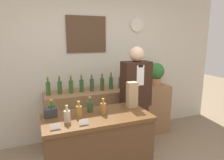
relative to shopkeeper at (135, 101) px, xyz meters
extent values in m
cube|color=beige|center=(-0.42, 0.83, 0.53)|extent=(5.20, 0.06, 2.70)
cube|color=#4A3321|center=(-0.54, 0.79, 1.01)|extent=(0.68, 0.02, 0.60)
cylinder|color=beige|center=(0.42, 0.78, 1.19)|extent=(0.25, 0.03, 0.25)
cube|color=#8E6642|center=(-0.20, 0.53, -0.37)|extent=(2.22, 0.48, 0.90)
cube|color=#4C331E|center=(-0.80, -0.62, -0.37)|extent=(1.13, 0.54, 0.90)
cube|color=#543419|center=(-0.80, -0.62, 0.10)|extent=(1.16, 0.57, 0.04)
cube|color=#331E14|center=(0.00, 0.00, -0.44)|extent=(0.32, 0.25, 0.76)
cube|color=#331E14|center=(0.00, 0.00, 0.28)|extent=(0.42, 0.25, 0.67)
cube|color=white|center=(0.00, -0.13, 0.42)|extent=(0.12, 0.01, 0.29)
cube|color=black|center=(0.00, -0.13, 0.56)|extent=(0.07, 0.01, 0.03)
sphere|color=#DBB293|center=(0.00, 0.00, 0.72)|extent=(0.22, 0.22, 0.22)
cylinder|color=#B27047|center=(0.72, 0.56, 0.14)|extent=(0.20, 0.20, 0.12)
sphere|color=#2D6B2D|center=(0.72, 0.56, 0.34)|extent=(0.31, 0.31, 0.31)
cube|color=tan|center=(-0.33, -0.51, 0.28)|extent=(0.12, 0.10, 0.31)
cube|color=white|center=(-1.26, -0.80, 0.15)|extent=(0.09, 0.02, 0.06)
cube|color=white|center=(-0.99, -0.80, 0.15)|extent=(0.09, 0.02, 0.06)
cube|color=#2D2D33|center=(-1.27, -0.47, 0.17)|extent=(0.13, 0.11, 0.09)
cylinder|color=#2A501F|center=(-1.26, -0.43, 0.18)|extent=(0.07, 0.07, 0.12)
cylinder|color=#2A501F|center=(-1.26, -0.43, 0.26)|extent=(0.03, 0.03, 0.04)
cylinder|color=#B29933|center=(-1.26, -0.43, 0.29)|extent=(0.03, 0.03, 0.01)
cylinder|color=tan|center=(-1.13, -0.68, 0.18)|extent=(0.07, 0.07, 0.12)
cylinder|color=tan|center=(-1.13, -0.68, 0.26)|extent=(0.03, 0.03, 0.04)
cylinder|color=#B29933|center=(-1.13, -0.68, 0.29)|extent=(0.03, 0.03, 0.01)
cylinder|color=olive|center=(-0.99, -0.59, 0.18)|extent=(0.07, 0.07, 0.12)
cylinder|color=olive|center=(-0.99, -0.59, 0.26)|extent=(0.03, 0.03, 0.04)
cylinder|color=#B29933|center=(-0.99, -0.59, 0.29)|extent=(0.03, 0.03, 0.01)
cylinder|color=#2E4A27|center=(-0.84, -0.48, 0.18)|extent=(0.07, 0.07, 0.12)
cylinder|color=#2E4A27|center=(-0.84, -0.48, 0.26)|extent=(0.03, 0.03, 0.04)
cylinder|color=#B29933|center=(-0.84, -0.48, 0.29)|extent=(0.03, 0.03, 0.01)
cylinder|color=#9D6B30|center=(-0.72, -0.59, 0.18)|extent=(0.07, 0.07, 0.12)
cylinder|color=#9D6B30|center=(-0.72, -0.59, 0.26)|extent=(0.03, 0.03, 0.04)
cylinder|color=#B29933|center=(-0.72, -0.59, 0.29)|extent=(0.03, 0.03, 0.01)
cylinder|color=#335822|center=(-1.22, 0.54, 0.18)|extent=(0.07, 0.07, 0.20)
cylinder|color=#335822|center=(-1.22, 0.54, 0.32)|extent=(0.03, 0.03, 0.07)
cylinder|color=#B29933|center=(-1.22, 0.54, 0.37)|extent=(0.03, 0.03, 0.02)
cylinder|color=#325525|center=(-1.05, 0.55, 0.18)|extent=(0.07, 0.07, 0.20)
cylinder|color=#325525|center=(-1.05, 0.55, 0.32)|extent=(0.03, 0.03, 0.07)
cylinder|color=#B29933|center=(-1.05, 0.55, 0.37)|extent=(0.03, 0.03, 0.02)
cylinder|color=#35551C|center=(-0.88, 0.52, 0.18)|extent=(0.07, 0.07, 0.20)
cylinder|color=#35551C|center=(-0.88, 0.52, 0.32)|extent=(0.03, 0.03, 0.07)
cylinder|color=#B29933|center=(-0.88, 0.52, 0.37)|extent=(0.03, 0.03, 0.02)
cylinder|color=#2A5523|center=(-0.71, 0.54, 0.18)|extent=(0.07, 0.07, 0.20)
cylinder|color=#2A5523|center=(-0.71, 0.54, 0.32)|extent=(0.03, 0.03, 0.07)
cylinder|color=#B29933|center=(-0.71, 0.54, 0.37)|extent=(0.03, 0.03, 0.02)
cylinder|color=#344C28|center=(-0.53, 0.54, 0.18)|extent=(0.07, 0.07, 0.20)
cylinder|color=#344C28|center=(-0.53, 0.54, 0.32)|extent=(0.03, 0.03, 0.07)
cylinder|color=#B29933|center=(-0.53, 0.54, 0.37)|extent=(0.03, 0.03, 0.02)
cylinder|color=#35491F|center=(-0.36, 0.51, 0.18)|extent=(0.07, 0.07, 0.20)
cylinder|color=#35491F|center=(-0.36, 0.51, 0.32)|extent=(0.03, 0.03, 0.07)
cylinder|color=#B29933|center=(-0.36, 0.51, 0.37)|extent=(0.03, 0.03, 0.02)
cylinder|color=#2A5325|center=(-0.19, 0.55, 0.18)|extent=(0.07, 0.07, 0.20)
cylinder|color=#2A5325|center=(-0.19, 0.55, 0.32)|extent=(0.03, 0.03, 0.07)
cylinder|color=#B29933|center=(-0.19, 0.55, 0.37)|extent=(0.03, 0.03, 0.02)
cylinder|color=#344D1F|center=(-0.01, 0.54, 0.18)|extent=(0.07, 0.07, 0.20)
cylinder|color=#344D1F|center=(-0.01, 0.54, 0.32)|extent=(0.03, 0.03, 0.07)
cylinder|color=#B29933|center=(-0.01, 0.54, 0.37)|extent=(0.03, 0.03, 0.02)
cylinder|color=#2C4B27|center=(0.16, 0.55, 0.18)|extent=(0.07, 0.07, 0.20)
cylinder|color=#2C4B27|center=(0.16, 0.55, 0.32)|extent=(0.03, 0.03, 0.07)
cylinder|color=#B29933|center=(0.16, 0.55, 0.37)|extent=(0.03, 0.03, 0.02)
cylinder|color=#325325|center=(0.33, 0.52, 0.18)|extent=(0.07, 0.07, 0.20)
cylinder|color=#325325|center=(0.33, 0.52, 0.32)|extent=(0.03, 0.03, 0.07)
cylinder|color=#B29933|center=(0.33, 0.52, 0.37)|extent=(0.03, 0.03, 0.02)
cylinder|color=#304D1E|center=(0.50, 0.54, 0.18)|extent=(0.07, 0.07, 0.20)
cylinder|color=#304D1E|center=(0.50, 0.54, 0.32)|extent=(0.03, 0.03, 0.07)
cylinder|color=#B29933|center=(0.50, 0.54, 0.37)|extent=(0.03, 0.03, 0.02)
camera|label=1|loc=(-1.40, -2.58, 0.94)|focal=32.00mm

